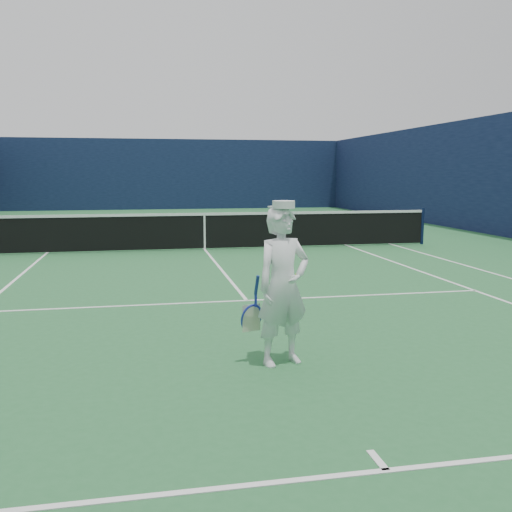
{
  "coord_description": "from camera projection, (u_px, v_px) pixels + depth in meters",
  "views": [
    {
      "loc": [
        -1.62,
        -15.37,
        2.07
      ],
      "look_at": [
        -0.16,
        -8.02,
        0.98
      ],
      "focal_mm": 40.0,
      "sensor_mm": 36.0,
      "label": 1
    }
  ],
  "objects": [
    {
      "name": "windscreen_fence",
      "position": [
        204.0,
        176.0,
        15.24
      ],
      "size": [
        20.12,
        36.12,
        4.0
      ],
      "color": "#0F1A37",
      "rests_on": "ground"
    },
    {
      "name": "tennis_net",
      "position": [
        205.0,
        229.0,
        15.45
      ],
      "size": [
        12.88,
        0.09,
        1.07
      ],
      "color": "#141E4C",
      "rests_on": "ground"
    },
    {
      "name": "court_markings",
      "position": [
        205.0,
        250.0,
        15.52
      ],
      "size": [
        11.03,
        23.83,
        0.01
      ],
      "color": "white",
      "rests_on": "ground"
    },
    {
      "name": "tennis_player",
      "position": [
        283.0,
        286.0,
        6.13
      ],
      "size": [
        0.84,
        0.58,
        1.78
      ],
      "rotation": [
        0.0,
        0.0,
        0.31
      ],
      "color": "white",
      "rests_on": "ground"
    },
    {
      "name": "ground",
      "position": [
        205.0,
        250.0,
        15.53
      ],
      "size": [
        80.0,
        80.0,
        0.0
      ],
      "primitive_type": "plane",
      "color": "#266434",
      "rests_on": "ground"
    }
  ]
}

